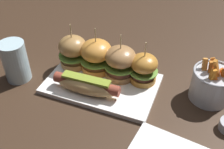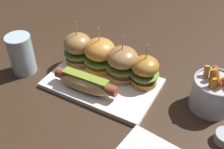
{
  "view_description": "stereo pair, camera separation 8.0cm",
  "coord_description": "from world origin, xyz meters",
  "px_view_note": "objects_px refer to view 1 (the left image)",
  "views": [
    {
      "loc": [
        0.26,
        -0.57,
        0.56
      ],
      "look_at": [
        0.03,
        0.0,
        0.05
      ],
      "focal_mm": 44.16,
      "sensor_mm": 36.0,
      "label": 1
    },
    {
      "loc": [
        0.33,
        -0.54,
        0.56
      ],
      "look_at": [
        0.03,
        0.0,
        0.05
      ],
      "focal_mm": 44.16,
      "sensor_mm": 36.0,
      "label": 2
    }
  ],
  "objects_px": {
    "slider_center_right": "(120,62)",
    "slider_far_right": "(144,68)",
    "platter_main": "(102,84)",
    "hot_dog": "(87,85)",
    "slider_far_left": "(73,51)",
    "water_glass": "(15,61)",
    "fries_bucket": "(212,84)",
    "slider_center_left": "(96,56)"
  },
  "relations": [
    {
      "from": "hot_dog",
      "to": "slider_center_right",
      "type": "xyz_separation_m",
      "value": [
        0.06,
        0.1,
        0.03
      ]
    },
    {
      "from": "slider_center_right",
      "to": "slider_far_right",
      "type": "height_order",
      "value": "slider_center_right"
    },
    {
      "from": "slider_center_right",
      "to": "fries_bucket",
      "type": "distance_m",
      "value": 0.27
    },
    {
      "from": "slider_far_left",
      "to": "slider_center_right",
      "type": "distance_m",
      "value": 0.16
    },
    {
      "from": "platter_main",
      "to": "fries_bucket",
      "type": "height_order",
      "value": "fries_bucket"
    },
    {
      "from": "slider_far_left",
      "to": "fries_bucket",
      "type": "relative_size",
      "value": 1.01
    },
    {
      "from": "hot_dog",
      "to": "slider_far_right",
      "type": "bearing_deg",
      "value": 38.46
    },
    {
      "from": "hot_dog",
      "to": "slider_far_left",
      "type": "height_order",
      "value": "slider_far_left"
    },
    {
      "from": "platter_main",
      "to": "hot_dog",
      "type": "height_order",
      "value": "hot_dog"
    },
    {
      "from": "hot_dog",
      "to": "slider_center_left",
      "type": "relative_size",
      "value": 1.33
    },
    {
      "from": "slider_far_left",
      "to": "slider_center_left",
      "type": "xyz_separation_m",
      "value": [
        0.08,
        0.0,
        0.0
      ]
    },
    {
      "from": "slider_far_left",
      "to": "platter_main",
      "type": "bearing_deg",
      "value": -22.78
    },
    {
      "from": "slider_center_left",
      "to": "water_glass",
      "type": "distance_m",
      "value": 0.24
    },
    {
      "from": "slider_center_left",
      "to": "slider_center_right",
      "type": "distance_m",
      "value": 0.08
    },
    {
      "from": "hot_dog",
      "to": "slider_center_right",
      "type": "height_order",
      "value": "slider_center_right"
    },
    {
      "from": "slider_center_right",
      "to": "fries_bucket",
      "type": "xyz_separation_m",
      "value": [
        0.27,
        0.02,
        -0.02
      ]
    },
    {
      "from": "hot_dog",
      "to": "slider_center_right",
      "type": "distance_m",
      "value": 0.12
    },
    {
      "from": "slider_center_right",
      "to": "slider_far_right",
      "type": "relative_size",
      "value": 1.08
    },
    {
      "from": "slider_center_left",
      "to": "slider_far_left",
      "type": "bearing_deg",
      "value": -177.49
    },
    {
      "from": "slider_far_right",
      "to": "water_glass",
      "type": "relative_size",
      "value": 1.07
    },
    {
      "from": "hot_dog",
      "to": "slider_center_right",
      "type": "bearing_deg",
      "value": 58.28
    },
    {
      "from": "slider_far_left",
      "to": "slider_center_right",
      "type": "bearing_deg",
      "value": -0.14
    },
    {
      "from": "hot_dog",
      "to": "slider_far_left",
      "type": "distance_m",
      "value": 0.14
    },
    {
      "from": "slider_center_left",
      "to": "water_glass",
      "type": "bearing_deg",
      "value": -152.67
    },
    {
      "from": "platter_main",
      "to": "hot_dog",
      "type": "relative_size",
      "value": 1.68
    },
    {
      "from": "slider_center_left",
      "to": "water_glass",
      "type": "xyz_separation_m",
      "value": [
        -0.22,
        -0.11,
        -0.0
      ]
    },
    {
      "from": "platter_main",
      "to": "hot_dog",
      "type": "bearing_deg",
      "value": -113.61
    },
    {
      "from": "hot_dog",
      "to": "water_glass",
      "type": "height_order",
      "value": "water_glass"
    },
    {
      "from": "slider_center_left",
      "to": "slider_center_right",
      "type": "height_order",
      "value": "slider_center_left"
    },
    {
      "from": "platter_main",
      "to": "hot_dog",
      "type": "distance_m",
      "value": 0.07
    },
    {
      "from": "slider_far_left",
      "to": "water_glass",
      "type": "relative_size",
      "value": 1.16
    },
    {
      "from": "slider_far_left",
      "to": "slider_far_right",
      "type": "relative_size",
      "value": 1.09
    },
    {
      "from": "slider_center_left",
      "to": "slider_far_right",
      "type": "bearing_deg",
      "value": 0.25
    },
    {
      "from": "slider_center_right",
      "to": "slider_far_right",
      "type": "distance_m",
      "value": 0.07
    },
    {
      "from": "hot_dog",
      "to": "water_glass",
      "type": "xyz_separation_m",
      "value": [
        -0.23,
        -0.01,
        0.02
      ]
    },
    {
      "from": "water_glass",
      "to": "slider_center_right",
      "type": "bearing_deg",
      "value": 20.05
    },
    {
      "from": "slider_center_right",
      "to": "water_glass",
      "type": "xyz_separation_m",
      "value": [
        -0.3,
        -0.11,
        -0.0
      ]
    },
    {
      "from": "platter_main",
      "to": "slider_center_right",
      "type": "bearing_deg",
      "value": 50.8
    },
    {
      "from": "platter_main",
      "to": "slider_far_right",
      "type": "relative_size",
      "value": 2.44
    },
    {
      "from": "slider_center_left",
      "to": "fries_bucket",
      "type": "distance_m",
      "value": 0.35
    },
    {
      "from": "hot_dog",
      "to": "slider_far_left",
      "type": "bearing_deg",
      "value": 132.52
    },
    {
      "from": "slider_far_right",
      "to": "fries_bucket",
      "type": "height_order",
      "value": "slider_far_right"
    }
  ]
}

